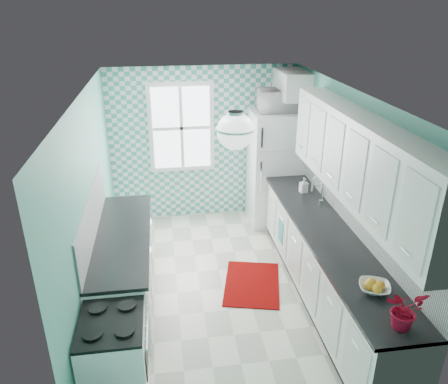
{
  "coord_description": "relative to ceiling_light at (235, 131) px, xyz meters",
  "views": [
    {
      "loc": [
        -0.66,
        -4.59,
        3.42
      ],
      "look_at": [
        0.05,
        0.25,
        1.25
      ],
      "focal_mm": 35.0,
      "sensor_mm": 36.0,
      "label": 1
    }
  ],
  "objects": [
    {
      "name": "floor",
      "position": [
        0.0,
        0.8,
        -2.33
      ],
      "size": [
        3.0,
        4.4,
        0.02
      ],
      "primitive_type": "cube",
      "color": "silver",
      "rests_on": "ground"
    },
    {
      "name": "ceiling",
      "position": [
        0.0,
        0.8,
        0.19
      ],
      "size": [
        3.0,
        4.4,
        0.02
      ],
      "primitive_type": "cube",
      "color": "white",
      "rests_on": "wall_back"
    },
    {
      "name": "wall_back",
      "position": [
        0.0,
        3.01,
        -1.07
      ],
      "size": [
        3.0,
        0.02,
        2.5
      ],
      "primitive_type": "cube",
      "color": "#56A795",
      "rests_on": "floor"
    },
    {
      "name": "wall_front",
      "position": [
        0.0,
        -1.41,
        -1.07
      ],
      "size": [
        3.0,
        0.02,
        2.5
      ],
      "primitive_type": "cube",
      "color": "#56A795",
      "rests_on": "floor"
    },
    {
      "name": "wall_left",
      "position": [
        -1.51,
        0.8,
        -1.07
      ],
      "size": [
        0.02,
        4.4,
        2.5
      ],
      "primitive_type": "cube",
      "color": "#56A795",
      "rests_on": "floor"
    },
    {
      "name": "wall_right",
      "position": [
        1.51,
        0.8,
        -1.07
      ],
      "size": [
        0.02,
        4.4,
        2.5
      ],
      "primitive_type": "cube",
      "color": "#56A795",
      "rests_on": "floor"
    },
    {
      "name": "accent_wall",
      "position": [
        0.0,
        2.99,
        -1.07
      ],
      "size": [
        3.0,
        0.01,
        2.5
      ],
      "primitive_type": "cube",
      "color": "teal",
      "rests_on": "wall_back"
    },
    {
      "name": "window",
      "position": [
        -0.35,
        2.96,
        -0.77
      ],
      "size": [
        1.04,
        0.05,
        1.44
      ],
      "color": "white",
      "rests_on": "wall_back"
    },
    {
      "name": "backsplash_right",
      "position": [
        1.49,
        0.4,
        -1.13
      ],
      "size": [
        0.02,
        3.6,
        0.51
      ],
      "primitive_type": "cube",
      "color": "white",
      "rests_on": "wall_right"
    },
    {
      "name": "backsplash_left",
      "position": [
        -1.49,
        0.73,
        -1.13
      ],
      "size": [
        0.02,
        2.15,
        0.51
      ],
      "primitive_type": "cube",
      "color": "white",
      "rests_on": "wall_left"
    },
    {
      "name": "upper_cabinets_right",
      "position": [
        1.33,
        0.2,
        -0.42
      ],
      "size": [
        0.33,
        3.2,
        0.9
      ],
      "primitive_type": "cube",
      "color": "silver",
      "rests_on": "wall_right"
    },
    {
      "name": "upper_cabinet_fridge",
      "position": [
        1.3,
        2.63,
        -0.07
      ],
      "size": [
        0.4,
        0.74,
        0.4
      ],
      "primitive_type": "cube",
      "color": "silver",
      "rests_on": "wall_right"
    },
    {
      "name": "ceiling_light",
      "position": [
        0.0,
        0.0,
        0.0
      ],
      "size": [
        0.34,
        0.34,
        0.35
      ],
      "color": "silver",
      "rests_on": "ceiling"
    },
    {
      "name": "base_cabinets_right",
      "position": [
        1.2,
        0.4,
        -1.87
      ],
      "size": [
        0.6,
        3.6,
        0.9
      ],
      "primitive_type": "cube",
      "color": "white",
      "rests_on": "floor"
    },
    {
      "name": "countertop_right",
      "position": [
        1.19,
        0.4,
        -1.4
      ],
      "size": [
        0.63,
        3.6,
        0.04
      ],
      "primitive_type": "cube",
      "color": "black",
      "rests_on": "base_cabinets_right"
    },
    {
      "name": "base_cabinets_left",
      "position": [
        -1.2,
        0.73,
        -1.87
      ],
      "size": [
        0.6,
        2.15,
        0.9
      ],
      "primitive_type": "cube",
      "color": "white",
      "rests_on": "floor"
    },
    {
      "name": "countertop_left",
      "position": [
        -1.19,
        0.73,
        -1.4
      ],
      "size": [
        0.63,
        2.15,
        0.04
      ],
      "primitive_type": "cube",
      "color": "black",
      "rests_on": "base_cabinets_left"
    },
    {
      "name": "fridge",
      "position": [
        1.11,
        2.59,
        -1.4
      ],
      "size": [
        0.8,
        0.8,
        1.85
      ],
      "rotation": [
        0.0,
        0.0,
        -0.07
      ],
      "color": "silver",
      "rests_on": "floor"
    },
    {
      "name": "stove",
      "position": [
        -1.2,
        -0.67,
        -1.88
      ],
      "size": [
        0.57,
        0.71,
        0.85
      ],
      "rotation": [
        0.0,
        0.0,
        0.03
      ],
      "color": "white",
      "rests_on": "floor"
    },
    {
      "name": "sink",
      "position": [
        1.2,
        1.18,
        -1.39
      ],
      "size": [
        0.46,
        0.39,
        0.53
      ],
      "rotation": [
        0.0,
        0.0,
        -0.04
      ],
      "color": "silver",
      "rests_on": "countertop_right"
    },
    {
      "name": "rug",
      "position": [
        0.39,
        0.84,
        -2.32
      ],
      "size": [
        0.91,
        1.13,
        0.02
      ],
      "primitive_type": "cube",
      "rotation": [
        0.0,
        0.0,
        -0.24
      ],
      "color": "#850706",
      "rests_on": "floor"
    },
    {
      "name": "dish_towel",
      "position": [
        0.89,
        1.33,
        -1.84
      ],
      "size": [
        0.05,
        0.21,
        0.32
      ],
      "primitive_type": "cube",
      "rotation": [
        0.0,
        0.0,
        -0.18
      ],
      "color": "#49ACA1",
      "rests_on": "base_cabinets_right"
    },
    {
      "name": "fruit_bowl",
      "position": [
        1.2,
        -0.7,
        -1.35
      ],
      "size": [
        0.37,
        0.37,
        0.07
      ],
      "primitive_type": "imported",
      "rotation": [
        0.0,
        0.0,
        -0.36
      ],
      "color": "silver",
      "rests_on": "countertop_right"
    },
    {
      "name": "potted_plant",
      "position": [
        1.2,
        -1.19,
        -1.21
      ],
      "size": [
        0.39,
        0.36,
        0.34
      ],
      "primitive_type": "imported",
      "rotation": [
        0.0,
        0.0,
        0.41
      ],
      "color": "#B02710",
      "rests_on": "countertop_right"
    },
    {
      "name": "soap_bottle",
      "position": [
        1.25,
        1.58,
        -1.28
      ],
      "size": [
        0.11,
        0.11,
        0.21
      ],
      "primitive_type": "imported",
      "rotation": [
        0.0,
        0.0,
        0.17
      ],
      "color": "#A2B8BF",
      "rests_on": "countertop_right"
    },
    {
      "name": "microwave",
      "position": [
        1.11,
        2.6,
        -0.31
      ],
      "size": [
        0.62,
        0.43,
        0.34
      ],
      "primitive_type": "imported",
      "rotation": [
        0.0,
        0.0,
        3.11
      ],
      "color": "silver",
      "rests_on": "fridge"
    }
  ]
}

